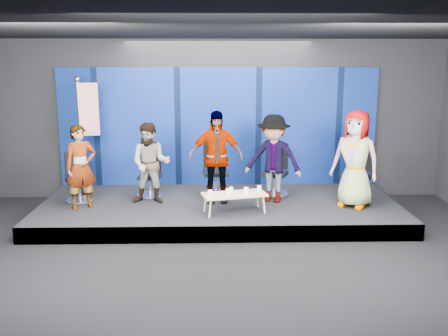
% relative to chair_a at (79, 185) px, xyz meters
% --- Properties ---
extents(ground, '(10.00, 10.00, 0.00)m').
position_rel_chair_a_xyz_m(ground, '(2.79, -2.62, -0.62)').
color(ground, black).
rests_on(ground, ground).
extents(room_walls, '(10.02, 8.02, 3.51)m').
position_rel_chair_a_xyz_m(room_walls, '(2.79, -2.62, 1.81)').
color(room_walls, black).
rests_on(room_walls, ground).
extents(riser, '(7.00, 3.00, 0.30)m').
position_rel_chair_a_xyz_m(riser, '(2.79, -0.12, -0.47)').
color(riser, black).
rests_on(riser, ground).
extents(backdrop, '(7.00, 0.08, 2.60)m').
position_rel_chair_a_xyz_m(backdrop, '(2.79, 1.33, 0.98)').
color(backdrop, '#06194D').
rests_on(backdrop, riser).
extents(chair_a, '(0.75, 0.75, 0.98)m').
position_rel_chair_a_xyz_m(chair_a, '(0.00, 0.00, 0.00)').
color(chair_a, silver).
rests_on(chair_a, riser).
extents(panelist_a, '(0.69, 0.60, 1.59)m').
position_rel_chair_a_xyz_m(panelist_a, '(0.19, -0.46, 0.47)').
color(panelist_a, black).
rests_on(panelist_a, riser).
extents(chair_b, '(0.59, 0.59, 0.98)m').
position_rel_chair_a_xyz_m(chair_b, '(1.38, 0.34, -0.00)').
color(chair_b, silver).
rests_on(chair_b, riser).
extents(panelist_b, '(0.82, 0.66, 1.59)m').
position_rel_chair_a_xyz_m(panelist_b, '(1.46, -0.15, 0.47)').
color(panelist_b, black).
rests_on(panelist_b, riser).
extents(chair_c, '(0.68, 0.68, 1.12)m').
position_rel_chair_a_xyz_m(chair_c, '(2.72, 0.40, 0.05)').
color(chair_c, silver).
rests_on(chair_c, riser).
extents(panelist_c, '(1.09, 0.53, 1.81)m').
position_rel_chair_a_xyz_m(panelist_c, '(2.72, -0.11, 0.58)').
color(panelist_c, black).
rests_on(panelist_c, riser).
extents(chair_d, '(0.78, 0.78, 1.07)m').
position_rel_chair_a_xyz_m(chair_d, '(3.96, 0.39, 0.03)').
color(chair_d, silver).
rests_on(chair_d, riser).
extents(panelist_d, '(1.28, 1.01, 1.73)m').
position_rel_chair_a_xyz_m(panelist_d, '(3.85, -0.11, 0.54)').
color(panelist_d, black).
rests_on(panelist_d, riser).
extents(chair_e, '(0.90, 0.90, 1.14)m').
position_rel_chair_a_xyz_m(chair_e, '(5.56, -0.03, 0.05)').
color(chair_e, silver).
rests_on(chair_e, riser).
extents(panelist_e, '(1.08, 1.01, 1.85)m').
position_rel_chair_a_xyz_m(panelist_e, '(5.35, -0.50, 0.60)').
color(panelist_e, black).
rests_on(panelist_e, riser).
extents(coffee_table, '(1.25, 0.75, 0.36)m').
position_rel_chair_a_xyz_m(coffee_table, '(3.06, -0.82, 0.01)').
color(coffee_table, tan).
rests_on(coffee_table, riser).
extents(mug_a, '(0.08, 0.08, 0.10)m').
position_rel_chair_a_xyz_m(mug_a, '(2.61, -0.92, 0.08)').
color(mug_a, silver).
rests_on(mug_a, coffee_table).
extents(mug_b, '(0.09, 0.09, 0.11)m').
position_rel_chair_a_xyz_m(mug_b, '(2.94, -0.88, 0.09)').
color(mug_b, silver).
rests_on(mug_b, coffee_table).
extents(mug_c, '(0.08, 0.08, 0.09)m').
position_rel_chair_a_xyz_m(mug_c, '(3.00, -0.70, 0.08)').
color(mug_c, silver).
rests_on(mug_c, coffee_table).
extents(mug_d, '(0.09, 0.09, 0.11)m').
position_rel_chair_a_xyz_m(mug_d, '(3.28, -0.78, 0.09)').
color(mug_d, silver).
rests_on(mug_d, coffee_table).
extents(mug_e, '(0.08, 0.08, 0.10)m').
position_rel_chair_a_xyz_m(mug_e, '(3.53, -0.63, 0.08)').
color(mug_e, silver).
rests_on(mug_e, coffee_table).
extents(flag_stand, '(0.56, 0.32, 2.44)m').
position_rel_chair_a_xyz_m(flag_stand, '(0.07, 0.55, 0.97)').
color(flag_stand, black).
rests_on(flag_stand, riser).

